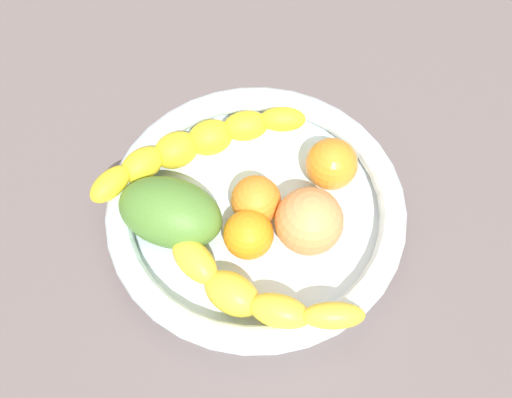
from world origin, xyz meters
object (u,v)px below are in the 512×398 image
object	(u,v)px
banana_draped_left	(195,146)
orange_mid_left	(332,164)
orange_mid_right	(256,201)
banana_draped_right	(238,282)
orange_front	(248,234)
mango_green	(170,212)
fruit_bowl	(256,210)
peach_blush	(309,221)

from	to	relation	value
banana_draped_left	orange_mid_left	xyz separation A→B (cm)	(-13.55, 6.83, -0.19)
orange_mid_right	banana_draped_right	bearing A→B (deg)	61.23
orange_front	mango_green	xyz separation A→B (cm)	(7.01, -4.62, 0.64)
fruit_bowl	orange_mid_left	xyz separation A→B (cm)	(-9.23, -1.71, 2.32)
fruit_bowl	banana_draped_right	bearing A→B (deg)	61.19
orange_mid_right	mango_green	world-z (taller)	mango_green
banana_draped_left	banana_draped_right	world-z (taller)	banana_draped_left
banana_draped_left	orange_mid_left	bearing A→B (deg)	153.25
peach_blush	mango_green	bearing A→B (deg)	-22.73
peach_blush	banana_draped_left	bearing A→B (deg)	-56.56
orange_front	peach_blush	distance (cm)	6.37
fruit_bowl	peach_blush	distance (cm)	6.85
peach_blush	fruit_bowl	bearing A→B (deg)	-46.33
banana_draped_left	orange_mid_right	distance (cm)	9.63
fruit_bowl	orange_mid_right	size ratio (longest dim) A/B	6.00
fruit_bowl	peach_blush	bearing A→B (deg)	133.67
banana_draped_left	peach_blush	xyz separation A→B (cm)	(-8.59, 13.00, 0.47)
banana_draped_right	mango_green	size ratio (longest dim) A/B	1.79
banana_draped_left	peach_blush	size ratio (longest dim) A/B	3.64
fruit_bowl	orange_front	bearing A→B (deg)	60.84
banana_draped_left	fruit_bowl	bearing A→B (deg)	116.86
banana_draped_right	peach_blush	size ratio (longest dim) A/B	2.83
fruit_bowl	banana_draped_right	size ratio (longest dim) A/B	1.61
banana_draped_right	peach_blush	bearing A→B (deg)	-156.75
banana_draped_left	mango_green	bearing A→B (deg)	58.02
orange_mid_right	peach_blush	distance (cm)	6.21
peach_blush	orange_mid_left	bearing A→B (deg)	-128.83
fruit_bowl	orange_mid_right	world-z (taller)	orange_mid_right
banana_draped_left	orange_mid_right	world-z (taller)	same
banana_draped_right	orange_mid_left	distance (cm)	16.98
orange_mid_left	orange_front	bearing A→B (deg)	25.08
fruit_bowl	peach_blush	world-z (taller)	peach_blush
fruit_bowl	banana_draped_left	xyz separation A→B (cm)	(4.32, -8.54, 2.51)
orange_front	orange_mid_right	bearing A→B (deg)	-119.07
banana_draped_left	banana_draped_right	size ratio (longest dim) A/B	1.29
orange_front	peach_blush	xyz separation A→B (cm)	(-6.23, 0.93, 0.92)
banana_draped_left	mango_green	size ratio (longest dim) A/B	2.31
banana_draped_right	orange_mid_right	world-z (taller)	orange_mid_right
banana_draped_right	mango_green	xyz separation A→B (cm)	(4.45, -9.32, 0.57)
banana_draped_left	banana_draped_right	bearing A→B (deg)	89.30
mango_green	banana_draped_right	bearing A→B (deg)	115.51
fruit_bowl	orange_mid_left	bearing A→B (deg)	-169.50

